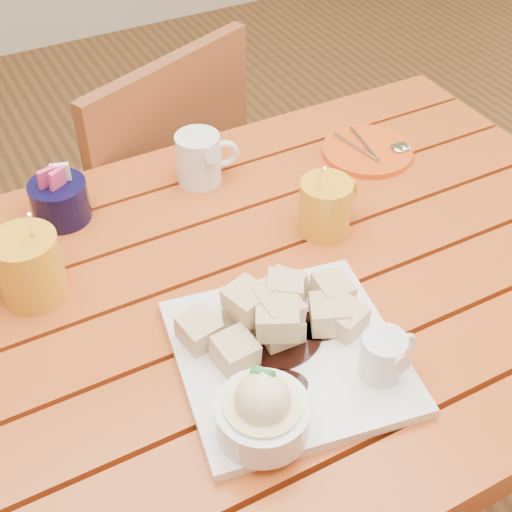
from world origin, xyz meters
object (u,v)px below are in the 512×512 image
coffee_mug_right (326,205)px  chair_far (146,205)px  dessert_plate (285,356)px  table (260,337)px  orange_saucer (368,151)px  coffee_mug_left (27,266)px

coffee_mug_right → chair_far: bearing=89.0°
dessert_plate → chair_far: 0.79m
table → dessert_plate: 0.21m
coffee_mug_right → orange_saucer: coffee_mug_right is taller
table → coffee_mug_left: bearing=154.0°
table → chair_far: size_ratio=1.38×
orange_saucer → chair_far: chair_far is taller
orange_saucer → dessert_plate: bearing=-136.6°
coffee_mug_left → coffee_mug_right: coffee_mug_left is taller
dessert_plate → chair_far: size_ratio=0.37×
coffee_mug_left → chair_far: (0.32, 0.44, -0.32)m
coffee_mug_left → orange_saucer: (0.62, 0.07, -0.05)m
dessert_plate → chair_far: bearing=84.2°
coffee_mug_left → chair_far: bearing=76.2°
dessert_plate → coffee_mug_right: bearing=47.7°
coffee_mug_right → orange_saucer: 0.23m
coffee_mug_left → chair_far: size_ratio=0.18×
table → chair_far: 0.60m
coffee_mug_left → coffee_mug_right: size_ratio=1.14×
dessert_plate → coffee_mug_right: coffee_mug_right is taller
table → dessert_plate: bearing=-107.3°
coffee_mug_right → chair_far: size_ratio=0.15×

